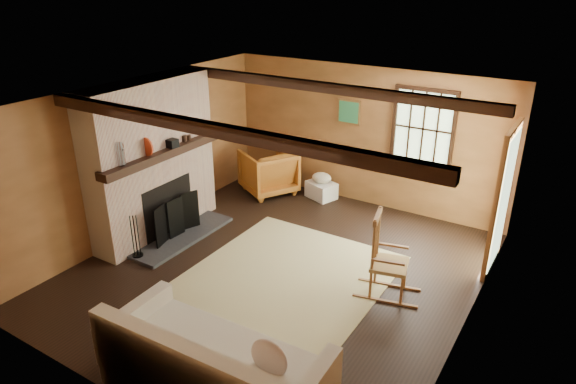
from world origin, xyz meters
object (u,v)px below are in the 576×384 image
Objects in this scene: laundry_basket at (321,190)px; rocking_chair at (386,261)px; fireplace at (154,166)px; armchair at (268,171)px; sofa at (213,372)px.

rocking_chair is at bearing -46.30° from laundry_basket.
rocking_chair is at bearing 4.17° from fireplace.
fireplace reaches higher than armchair.
armchair is at bearing 74.88° from fireplace.
fireplace is 1.07× the size of sofa.
fireplace is 3.09m from laundry_basket.
fireplace is at bearing 140.82° from sofa.
rocking_chair is at bearing 87.56° from armchair.
rocking_chair is 3.09m from laundry_basket.
fireplace reaches higher than laundry_basket.
sofa is (2.95, -2.25, -0.79)m from fireplace.
sofa is 5.05m from armchair.
fireplace reaches higher than sofa.
rocking_chair is 3.65m from armchair.
sofa is 4.95m from laundry_basket.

